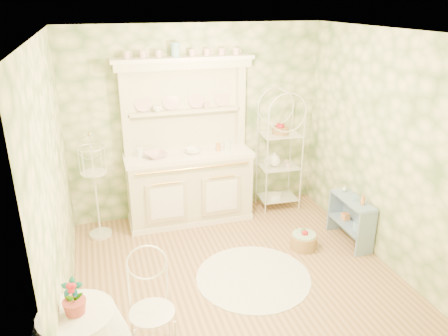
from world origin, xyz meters
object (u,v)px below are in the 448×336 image
object	(u,v)px
kitchen_dresser	(188,144)
side_shelf	(350,221)
bakers_rack	(280,148)
floor_basket	(304,239)
birdcage_stand	(95,184)
cafe_chair	(152,312)

from	to	relation	value
kitchen_dresser	side_shelf	size ratio (longest dim) A/B	3.29
bakers_rack	side_shelf	xyz separation A→B (m)	(0.48, -1.25, -0.64)
bakers_rack	floor_basket	size ratio (longest dim) A/B	4.95
side_shelf	bakers_rack	bearing A→B (deg)	104.47
kitchen_dresser	birdcage_stand	distance (m)	1.33
side_shelf	cafe_chair	world-z (taller)	cafe_chair
bakers_rack	cafe_chair	world-z (taller)	bakers_rack
bakers_rack	side_shelf	bearing A→B (deg)	-65.52
cafe_chair	kitchen_dresser	bearing A→B (deg)	76.05
kitchen_dresser	bakers_rack	world-z (taller)	kitchen_dresser
side_shelf	floor_basket	world-z (taller)	side_shelf
side_shelf	floor_basket	xyz separation A→B (m)	(-0.64, 0.03, -0.18)
side_shelf	floor_basket	bearing A→B (deg)	170.61
kitchen_dresser	floor_basket	xyz separation A→B (m)	(1.21, -1.19, -1.02)
kitchen_dresser	floor_basket	size ratio (longest dim) A/B	6.02
kitchen_dresser	birdcage_stand	bearing A→B (deg)	-175.20
birdcage_stand	cafe_chair	bearing A→B (deg)	-80.51
cafe_chair	birdcage_stand	world-z (taller)	birdcage_stand
kitchen_dresser	birdcage_stand	xyz separation A→B (m)	(-1.27, -0.11, -0.40)
bakers_rack	birdcage_stand	bearing A→B (deg)	-173.78
bakers_rack	floor_basket	bearing A→B (deg)	-94.07
cafe_chair	floor_basket	size ratio (longest dim) A/B	2.37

